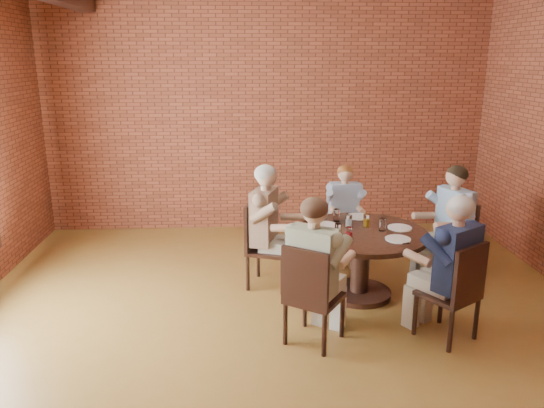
{
  "coord_description": "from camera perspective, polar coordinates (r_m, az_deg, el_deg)",
  "views": [
    {
      "loc": [
        -0.37,
        -4.37,
        2.56
      ],
      "look_at": [
        -0.06,
        1.0,
        1.06
      ],
      "focal_mm": 35.0,
      "sensor_mm": 36.0,
      "label": 1
    }
  ],
  "objects": [
    {
      "name": "floor",
      "position": [
        5.07,
        1.4,
        -14.66
      ],
      "size": [
        7.0,
        7.0,
        0.0
      ],
      "primitive_type": "plane",
      "color": "brown",
      "rests_on": "ground"
    },
    {
      "name": "wall_back",
      "position": [
        7.92,
        -0.59,
        9.39
      ],
      "size": [
        7.0,
        0.0,
        7.0
      ],
      "primitive_type": "plane",
      "rotation": [
        1.57,
        0.0,
        0.0
      ],
      "color": "brown",
      "rests_on": "ground"
    },
    {
      "name": "dining_table",
      "position": [
        5.84,
        9.53,
        -4.95
      ],
      "size": [
        1.41,
        1.41,
        0.75
      ],
      "color": "black",
      "rests_on": "floor"
    },
    {
      "name": "chair_a",
      "position": [
        6.52,
        19.01,
        -3.5
      ],
      "size": [
        0.56,
        0.56,
        0.96
      ],
      "rotation": [
        0.0,
        0.0,
        -1.27
      ],
      "color": "black",
      "rests_on": "floor"
    },
    {
      "name": "diner_a",
      "position": [
        6.41,
        18.5,
        -2.18
      ],
      "size": [
        0.81,
        0.73,
        1.38
      ],
      "primitive_type": null,
      "rotation": [
        0.0,
        0.0,
        -1.27
      ],
      "color": "#4782BA",
      "rests_on": "floor"
    },
    {
      "name": "chair_b",
      "position": [
        6.92,
        7.63,
        -1.97
      ],
      "size": [
        0.39,
        0.39,
        0.89
      ],
      "rotation": [
        0.0,
        0.0,
        -0.02
      ],
      "color": "black",
      "rests_on": "floor"
    },
    {
      "name": "diner_b",
      "position": [
        6.81,
        7.77,
        -1.07
      ],
      "size": [
        0.48,
        0.59,
        1.24
      ],
      "primitive_type": null,
      "rotation": [
        0.0,
        0.0,
        -0.02
      ],
      "color": "#8E9CB4",
      "rests_on": "floor"
    },
    {
      "name": "chair_c",
      "position": [
        6.04,
        -1.13,
        -4.03
      ],
      "size": [
        0.59,
        0.59,
        0.98
      ],
      "rotation": [
        0.0,
        0.0,
        1.24
      ],
      "color": "black",
      "rests_on": "floor"
    },
    {
      "name": "diner_c",
      "position": [
        5.96,
        -0.25,
        -2.5
      ],
      "size": [
        0.85,
        0.77,
        1.41
      ],
      "primitive_type": null,
      "rotation": [
        0.0,
        0.0,
        1.24
      ],
      "color": "brown",
      "rests_on": "floor"
    },
    {
      "name": "chair_d",
      "position": [
        4.81,
        4.13,
        -9.49
      ],
      "size": [
        0.63,
        0.63,
        0.97
      ],
      "rotation": [
        0.0,
        0.0,
        2.55
      ],
      "color": "black",
      "rests_on": "floor"
    },
    {
      "name": "diner_d",
      "position": [
        4.82,
        4.67,
        -7.23
      ],
      "size": [
        0.85,
        0.88,
        1.39
      ],
      "primitive_type": null,
      "rotation": [
        0.0,
        0.0,
        2.55
      ],
      "color": "tan",
      "rests_on": "floor"
    },
    {
      "name": "chair_e",
      "position": [
        5.15,
        19.29,
        -8.64
      ],
      "size": [
        0.62,
        0.62,
        0.96
      ],
      "rotation": [
        0.0,
        0.0,
        3.72
      ],
      "color": "black",
      "rests_on": "floor"
    },
    {
      "name": "diner_e",
      "position": [
        5.13,
        18.61,
        -6.58
      ],
      "size": [
        0.84,
        0.88,
        1.38
      ],
      "primitive_type": null,
      "rotation": [
        0.0,
        0.0,
        3.72
      ],
      "color": "#192448",
      "rests_on": "floor"
    },
    {
      "name": "plate_a",
      "position": [
        5.94,
        13.58,
        -2.49
      ],
      "size": [
        0.26,
        0.26,
        0.01
      ],
      "primitive_type": "cylinder",
      "color": "white",
      "rests_on": "dining_table"
    },
    {
      "name": "plate_b",
      "position": [
        6.26,
        9.28,
        -1.33
      ],
      "size": [
        0.26,
        0.26,
        0.01
      ],
      "primitive_type": "cylinder",
      "color": "white",
      "rests_on": "dining_table"
    },
    {
      "name": "plate_c",
      "position": [
        5.89,
        5.73,
        -2.26
      ],
      "size": [
        0.26,
        0.26,
        0.01
      ],
      "primitive_type": "cylinder",
      "color": "white",
      "rests_on": "dining_table"
    },
    {
      "name": "plate_d",
      "position": [
        5.57,
        13.39,
        -3.69
      ],
      "size": [
        0.26,
        0.26,
        0.01
      ],
      "primitive_type": "cylinder",
      "color": "white",
      "rests_on": "dining_table"
    },
    {
      "name": "glass_a",
      "position": [
        5.8,
        11.81,
        -2.17
      ],
      "size": [
        0.07,
        0.07,
        0.14
      ],
      "primitive_type": "cylinder",
      "color": "white",
      "rests_on": "dining_table"
    },
    {
      "name": "glass_b",
      "position": [
        5.9,
        10.12,
        -1.77
      ],
      "size": [
        0.07,
        0.07,
        0.14
      ],
      "primitive_type": "cylinder",
      "color": "white",
      "rests_on": "dining_table"
    },
    {
      "name": "glass_c",
      "position": [
        6.05,
        6.97,
        -1.2
      ],
      "size": [
        0.07,
        0.07,
        0.14
      ],
      "primitive_type": "cylinder",
      "color": "white",
      "rests_on": "dining_table"
    },
    {
      "name": "glass_d",
      "position": [
        5.84,
        8.26,
        -1.86
      ],
      "size": [
        0.07,
        0.07,
        0.14
      ],
      "primitive_type": "cylinder",
      "color": "white",
      "rests_on": "dining_table"
    },
    {
      "name": "glass_e",
      "position": [
        5.53,
        7.11,
        -2.83
      ],
      "size": [
        0.07,
        0.07,
        0.14
      ],
      "primitive_type": "cylinder",
      "color": "white",
      "rests_on": "dining_table"
    },
    {
      "name": "glass_f",
      "position": [
        5.44,
        8.26,
        -3.18
      ],
      "size": [
        0.07,
        0.07,
        0.14
      ],
      "primitive_type": "cylinder",
      "color": "white",
      "rests_on": "dining_table"
    },
    {
      "name": "smartphone",
      "position": [
        5.53,
        14.0,
        -3.91
      ],
      "size": [
        0.07,
        0.15,
        0.01
      ],
      "primitive_type": "cube",
      "rotation": [
        0.0,
        0.0,
        0.01
      ],
      "color": "black",
      "rests_on": "dining_table"
    }
  ]
}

